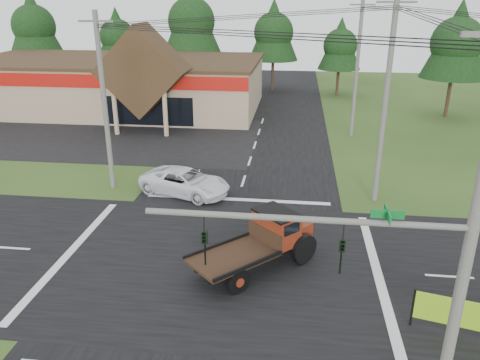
# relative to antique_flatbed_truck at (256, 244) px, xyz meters

# --- Properties ---
(ground) EXTENTS (120.00, 120.00, 0.00)m
(ground) POSITION_rel_antique_flatbed_truck_xyz_m (-1.73, 0.32, -1.23)
(ground) COLOR #2C4418
(ground) RESTS_ON ground
(road_ns) EXTENTS (12.00, 120.00, 0.02)m
(road_ns) POSITION_rel_antique_flatbed_truck_xyz_m (-1.73, 0.32, -1.22)
(road_ns) COLOR black
(road_ns) RESTS_ON ground
(road_ew) EXTENTS (120.00, 12.00, 0.02)m
(road_ew) POSITION_rel_antique_flatbed_truck_xyz_m (-1.73, 0.32, -1.22)
(road_ew) COLOR black
(road_ew) RESTS_ON ground
(parking_apron) EXTENTS (28.00, 14.00, 0.02)m
(parking_apron) POSITION_rel_antique_flatbed_truck_xyz_m (-15.73, 19.32, -1.21)
(parking_apron) COLOR black
(parking_apron) RESTS_ON ground
(cvs_building) EXTENTS (30.40, 18.20, 9.19)m
(cvs_building) POSITION_rel_antique_flatbed_truck_xyz_m (-17.43, 29.89, 1.55)
(cvs_building) COLOR tan
(cvs_building) RESTS_ON ground
(traffic_signal_mast) EXTENTS (8.12, 0.24, 7.00)m
(traffic_signal_mast) POSITION_rel_antique_flatbed_truck_xyz_m (4.09, -7.18, 3.20)
(traffic_signal_mast) COLOR #595651
(traffic_signal_mast) RESTS_ON ground
(utility_pole_nr) EXTENTS (2.00, 0.30, 11.00)m
(utility_pole_nr) POSITION_rel_antique_flatbed_truck_xyz_m (5.77, -7.18, 4.41)
(utility_pole_nr) COLOR #595651
(utility_pole_nr) RESTS_ON ground
(utility_pole_nw) EXTENTS (2.00, 0.30, 10.50)m
(utility_pole_nw) POSITION_rel_antique_flatbed_truck_xyz_m (-9.73, 8.32, 4.16)
(utility_pole_nw) COLOR #595651
(utility_pole_nw) RESTS_ON ground
(utility_pole_ne) EXTENTS (2.00, 0.30, 11.50)m
(utility_pole_ne) POSITION_rel_antique_flatbed_truck_xyz_m (6.27, 8.32, 4.66)
(utility_pole_ne) COLOR #595651
(utility_pole_ne) RESTS_ON ground
(utility_pole_n) EXTENTS (2.00, 0.30, 11.20)m
(utility_pole_n) POSITION_rel_antique_flatbed_truck_xyz_m (6.27, 22.32, 4.51)
(utility_pole_n) COLOR #595651
(utility_pole_n) RESTS_ON ground
(tree_row_a) EXTENTS (6.72, 6.72, 12.12)m
(tree_row_a) POSITION_rel_antique_flatbed_truck_xyz_m (-31.73, 40.32, 6.82)
(tree_row_a) COLOR #332316
(tree_row_a) RESTS_ON ground
(tree_row_b) EXTENTS (5.60, 5.60, 10.10)m
(tree_row_b) POSITION_rel_antique_flatbed_truck_xyz_m (-21.73, 42.32, 5.48)
(tree_row_b) COLOR #332316
(tree_row_b) RESTS_ON ground
(tree_row_c) EXTENTS (7.28, 7.28, 13.13)m
(tree_row_c) POSITION_rel_antique_flatbed_truck_xyz_m (-11.73, 41.32, 7.49)
(tree_row_c) COLOR #332316
(tree_row_c) RESTS_ON ground
(tree_row_d) EXTENTS (6.16, 6.16, 11.11)m
(tree_row_d) POSITION_rel_antique_flatbed_truck_xyz_m (-1.73, 42.32, 6.15)
(tree_row_d) COLOR #332316
(tree_row_d) RESTS_ON ground
(tree_row_e) EXTENTS (5.04, 5.04, 9.09)m
(tree_row_e) POSITION_rel_antique_flatbed_truck_xyz_m (6.27, 40.32, 4.80)
(tree_row_e) COLOR #332316
(tree_row_e) RESTS_ON ground
(tree_side_ne) EXTENTS (6.16, 6.16, 11.11)m
(tree_side_ne) POSITION_rel_antique_flatbed_truck_xyz_m (16.27, 30.32, 6.15)
(tree_side_ne) COLOR #332316
(tree_side_ne) RESTS_ON ground
(antique_flatbed_truck) EXTENTS (5.74, 5.74, 2.46)m
(antique_flatbed_truck) POSITION_rel_antique_flatbed_truck_xyz_m (0.00, 0.00, 0.00)
(antique_flatbed_truck) COLOR #611D0D
(antique_flatbed_truck) RESTS_ON ground
(roadside_banner) EXTENTS (4.38, 1.22, 1.53)m
(roadside_banner) POSITION_rel_antique_flatbed_truck_xyz_m (8.05, -3.66, -0.46)
(roadside_banner) COLOR #7EB618
(roadside_banner) RESTS_ON ground
(white_pickup) EXTENTS (6.04, 4.22, 1.53)m
(white_pickup) POSITION_rel_antique_flatbed_truck_xyz_m (-4.98, 7.89, -0.46)
(white_pickup) COLOR white
(white_pickup) RESTS_ON ground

